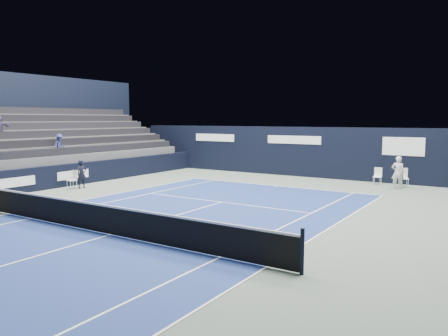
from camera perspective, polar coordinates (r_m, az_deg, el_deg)
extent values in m
plane|color=#526257|center=(15.58, -9.24, -7.02)|extent=(48.00, 48.00, 0.00)
cube|color=navy|center=(14.21, -14.71, -8.45)|extent=(10.97, 23.77, 0.01)
cube|color=white|center=(25.42, 19.40, -1.09)|extent=(0.44, 0.42, 0.04)
cube|color=white|center=(25.57, 19.49, -0.47)|extent=(0.42, 0.05, 0.49)
cylinder|color=white|center=(25.58, 19.84, -1.56)|extent=(0.02, 0.02, 0.43)
cylinder|color=white|center=(25.65, 19.06, -1.51)|extent=(0.02, 0.02, 0.43)
cylinder|color=white|center=(25.25, 19.71, -1.65)|extent=(0.02, 0.02, 0.43)
cylinder|color=white|center=(25.32, 18.91, -1.60)|extent=(0.02, 0.02, 0.43)
cube|color=white|center=(25.59, 19.51, -0.29)|extent=(0.34, 0.10, 0.32)
cube|color=silver|center=(24.85, 22.42, -1.29)|extent=(0.58, 0.57, 0.04)
cube|color=silver|center=(25.01, 22.35, -0.59)|extent=(0.43, 0.20, 0.54)
cylinder|color=silver|center=(25.10, 22.75, -1.78)|extent=(0.03, 0.03, 0.47)
cylinder|color=silver|center=(25.02, 21.88, -1.76)|extent=(0.03, 0.03, 0.47)
cylinder|color=silver|center=(24.74, 22.92, -1.90)|extent=(0.03, 0.03, 0.47)
cylinder|color=silver|center=(24.66, 22.04, -1.88)|extent=(0.03, 0.03, 0.47)
cube|color=white|center=(23.92, -19.27, -1.53)|extent=(0.48, 0.47, 0.04)
cube|color=white|center=(23.98, -18.89, -0.87)|extent=(0.42, 0.10, 0.50)
cylinder|color=white|center=(23.87, -18.69, -2.05)|extent=(0.02, 0.02, 0.44)
cylinder|color=white|center=(24.19, -19.10, -1.96)|extent=(0.02, 0.02, 0.44)
cylinder|color=white|center=(23.71, -19.41, -2.14)|extent=(0.02, 0.02, 0.44)
cylinder|color=white|center=(24.03, -19.81, -2.04)|extent=(0.02, 0.02, 0.44)
imported|color=black|center=(23.89, -18.09, -0.77)|extent=(0.43, 0.58, 1.48)
cube|color=white|center=(23.71, 6.99, -2.33)|extent=(10.97, 0.06, 0.00)
cube|color=white|center=(10.95, 5.58, -12.73)|extent=(0.06, 23.77, 0.00)
cube|color=white|center=(18.54, -26.29, -5.41)|extent=(0.06, 23.77, 0.00)
cube|color=white|center=(11.61, -0.57, -11.58)|extent=(0.06, 23.77, 0.00)
cube|color=white|center=(17.40, -23.96, -6.04)|extent=(0.06, 23.77, 0.00)
cube|color=white|center=(18.99, -0.29, -4.47)|extent=(8.23, 0.06, 0.00)
cube|color=white|center=(14.20, -14.71, -8.42)|extent=(0.06, 12.80, 0.00)
cube|color=white|center=(23.57, 6.83, -2.38)|extent=(0.06, 0.30, 0.00)
cylinder|color=black|center=(10.42, 10.16, -10.69)|extent=(0.10, 0.10, 1.10)
cube|color=black|center=(14.10, -14.77, -6.65)|extent=(12.80, 0.03, 0.86)
cube|color=white|center=(14.00, -14.82, -4.86)|extent=(12.80, 0.05, 0.06)
cube|color=black|center=(27.74, 11.21, 2.06)|extent=(26.00, 0.60, 3.10)
cube|color=silver|center=(30.70, -1.25, 4.00)|extent=(3.20, 0.02, 0.50)
cube|color=silver|center=(27.78, 9.07, 3.66)|extent=(3.60, 0.02, 0.50)
cube|color=silver|center=(25.87, 22.37, 2.62)|extent=(2.20, 0.02, 1.00)
cube|color=black|center=(25.07, -19.32, -0.81)|extent=(0.30, 22.00, 1.20)
cube|color=silver|center=(22.97, -25.95, -1.73)|extent=(0.02, 2.40, 0.45)
cube|color=silver|center=(24.94, -19.08, -0.84)|extent=(0.02, 2.00, 0.45)
cube|color=#505053|center=(26.13, -18.41, 0.00)|extent=(0.90, 16.00, 1.65)
cube|color=#4B4B4E|center=(26.81, -19.64, 0.59)|extent=(0.90, 16.00, 2.10)
cube|color=#535356|center=(27.51, -20.80, 1.16)|extent=(0.90, 16.00, 2.55)
cube|color=#48484B|center=(28.22, -21.90, 1.69)|extent=(0.90, 16.00, 3.00)
cube|color=#434346|center=(28.94, -22.95, 2.20)|extent=(0.90, 16.00, 3.45)
cube|color=#515153|center=(29.67, -23.95, 2.69)|extent=(0.90, 16.00, 3.90)
cube|color=black|center=(26.04, -18.49, 2.24)|extent=(0.63, 15.20, 0.40)
cube|color=black|center=(26.72, -19.74, 3.26)|extent=(0.63, 15.20, 0.40)
cube|color=black|center=(27.42, -20.92, 4.23)|extent=(0.63, 15.20, 0.40)
cube|color=black|center=(28.14, -22.04, 5.14)|extent=(0.63, 15.20, 0.40)
cube|color=black|center=(28.88, -23.12, 6.01)|extent=(0.63, 15.20, 0.40)
cube|color=black|center=(29.63, -24.14, 6.84)|extent=(0.63, 15.20, 0.40)
cube|color=black|center=(30.26, -24.84, 5.08)|extent=(0.60, 18.00, 6.40)
imported|color=navy|center=(25.27, -20.70, 2.89)|extent=(0.62, 0.83, 1.15)
imported|color=silver|center=(24.17, 21.75, -0.56)|extent=(0.71, 0.57, 1.70)
cylinder|color=black|center=(23.88, 21.28, -0.14)|extent=(0.03, 0.29, 0.13)
torus|color=black|center=(23.63, 21.17, 0.04)|extent=(0.30, 0.13, 0.29)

